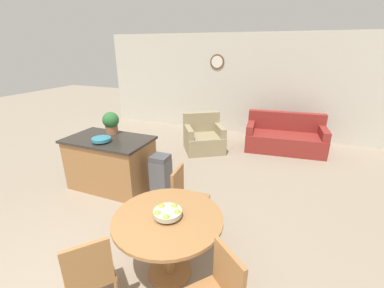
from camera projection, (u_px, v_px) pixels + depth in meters
wall_back at (237, 85)px, 7.11m from camera, size 8.00×0.09×2.70m
dining_table at (168, 231)px, 2.65m from camera, size 1.12×1.12×0.74m
dining_chair_near_left at (89, 271)px, 2.27m from camera, size 0.59×0.59×0.88m
dining_chair_far_side at (186, 196)px, 3.41m from camera, size 0.45×0.45×0.88m
fruit_bowl at (168, 213)px, 2.57m from camera, size 0.29×0.29×0.10m
kitchen_island at (111, 163)px, 4.47m from camera, size 1.43×0.85×0.90m
teal_bowl at (101, 139)px, 4.14m from camera, size 0.30×0.30×0.07m
potted_plant at (111, 122)px, 4.50m from camera, size 0.28×0.28×0.38m
trash_bin at (161, 177)px, 4.16m from camera, size 0.28×0.28×0.75m
couch at (285, 138)px, 6.15m from camera, size 1.87×1.04×0.87m
armchair at (204, 138)px, 6.13m from camera, size 1.17×1.15×0.87m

